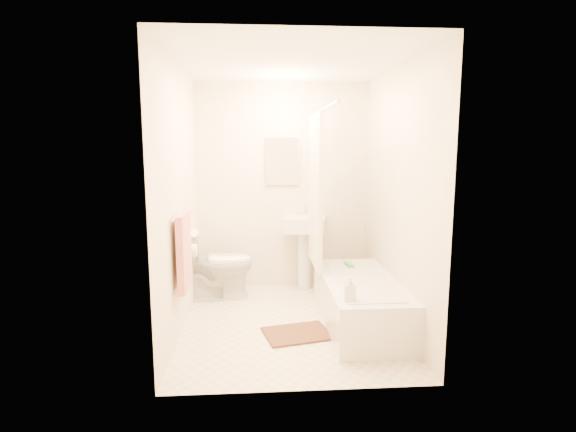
{
  "coord_description": "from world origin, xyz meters",
  "views": [
    {
      "loc": [
        -0.3,
        -4.06,
        1.67
      ],
      "look_at": [
        0.0,
        0.25,
        1.0
      ],
      "focal_mm": 28.0,
      "sensor_mm": 36.0,
      "label": 1
    }
  ],
  "objects": [
    {
      "name": "scrub_brush",
      "position": [
        0.65,
        0.42,
        0.45
      ],
      "size": [
        0.07,
        0.19,
        0.04
      ],
      "primitive_type": "cube",
      "rotation": [
        0.0,
        0.0,
        0.1
      ],
      "color": "green",
      "rests_on": "bathtub"
    },
    {
      "name": "towel",
      "position": [
        -0.93,
        -0.25,
        0.78
      ],
      "size": [
        0.06,
        0.45,
        0.66
      ],
      "primitive_type": "cube",
      "color": "#CC7266",
      "rests_on": "towel_bar"
    },
    {
      "name": "soap_bottle",
      "position": [
        0.44,
        -0.61,
        0.53
      ],
      "size": [
        0.1,
        0.1,
        0.2
      ],
      "primitive_type": "imported",
      "rotation": [
        0.0,
        0.0,
        -0.12
      ],
      "color": "silver",
      "rests_on": "bathtub"
    },
    {
      "name": "towel_bar",
      "position": [
        -0.96,
        -0.25,
        1.1
      ],
      "size": [
        0.02,
        0.6,
        0.02
      ],
      "primitive_type": "cylinder",
      "rotation": [
        1.57,
        0.0,
        0.0
      ],
      "color": "silver",
      "rests_on": "wall_left"
    },
    {
      "name": "toilet_paper",
      "position": [
        -0.93,
        0.12,
        0.7
      ],
      "size": [
        0.11,
        0.12,
        0.12
      ],
      "primitive_type": "cylinder",
      "rotation": [
        0.0,
        1.57,
        0.0
      ],
      "color": "white",
      "rests_on": "wall_left"
    },
    {
      "name": "bathtub",
      "position": [
        0.66,
        -0.04,
        0.22
      ],
      "size": [
        0.67,
        1.54,
        0.43
      ],
      "primitive_type": null,
      "color": "silver",
      "rests_on": "floor"
    },
    {
      "name": "mirror",
      "position": [
        0.0,
        1.18,
        1.5
      ],
      "size": [
        0.4,
        0.03,
        0.55
      ],
      "primitive_type": "cube",
      "color": "white",
      "rests_on": "wall_back"
    },
    {
      "name": "sink",
      "position": [
        0.25,
        1.06,
        0.47
      ],
      "size": [
        0.54,
        0.46,
        0.94
      ],
      "primitive_type": null,
      "rotation": [
        0.0,
        0.0,
        -0.17
      ],
      "color": "silver",
      "rests_on": "floor"
    },
    {
      "name": "bath_mat",
      "position": [
        0.05,
        -0.26,
        0.01
      ],
      "size": [
        0.66,
        0.55,
        0.02
      ],
      "primitive_type": "cube",
      "rotation": [
        0.0,
        0.0,
        0.23
      ],
      "color": "#4A2618",
      "rests_on": "floor"
    },
    {
      "name": "curtain_rod",
      "position": [
        0.3,
        0.1,
        2.0
      ],
      "size": [
        0.03,
        1.7,
        0.03
      ],
      "primitive_type": "cylinder",
      "rotation": [
        1.57,
        0.0,
        0.0
      ],
      "color": "silver",
      "rests_on": "wall_back"
    },
    {
      "name": "wall_left",
      "position": [
        -1.0,
        0.0,
        1.2
      ],
      "size": [
        0.02,
        2.4,
        2.4
      ],
      "primitive_type": "cube",
      "color": "beige",
      "rests_on": "ground"
    },
    {
      "name": "shower_curtain",
      "position": [
        0.3,
        0.5,
        1.22
      ],
      "size": [
        0.04,
        0.8,
        1.55
      ],
      "primitive_type": "cube",
      "color": "silver",
      "rests_on": "curtain_rod"
    },
    {
      "name": "wall_back",
      "position": [
        0.0,
        1.2,
        1.2
      ],
      "size": [
        2.0,
        0.02,
        2.4
      ],
      "primitive_type": "cube",
      "color": "beige",
      "rests_on": "ground"
    },
    {
      "name": "floor",
      "position": [
        0.0,
        0.0,
        0.0
      ],
      "size": [
        2.4,
        2.4,
        0.0
      ],
      "primitive_type": "plane",
      "color": "beige",
      "rests_on": "ground"
    },
    {
      "name": "toilet",
      "position": [
        -0.75,
        0.8,
        0.39
      ],
      "size": [
        0.83,
        0.53,
        0.78
      ],
      "primitive_type": "imported",
      "rotation": [
        0.0,
        0.0,
        1.68
      ],
      "color": "white",
      "rests_on": "floor"
    },
    {
      "name": "ceiling",
      "position": [
        0.0,
        0.0,
        2.4
      ],
      "size": [
        2.4,
        2.4,
        0.0
      ],
      "primitive_type": "plane",
      "color": "white",
      "rests_on": "ground"
    },
    {
      "name": "wall_right",
      "position": [
        1.0,
        0.0,
        1.2
      ],
      "size": [
        0.02,
        2.4,
        2.4
      ],
      "primitive_type": "cube",
      "color": "beige",
      "rests_on": "ground"
    }
  ]
}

